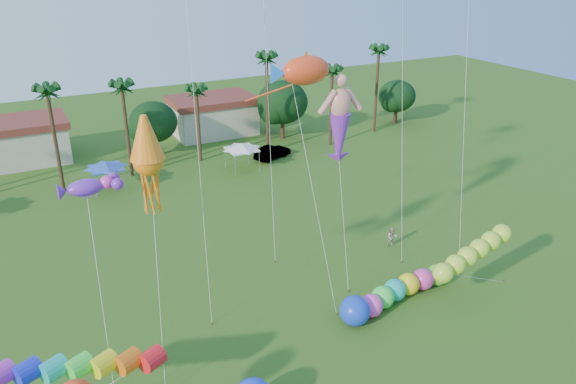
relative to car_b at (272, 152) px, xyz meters
name	(u,v)px	position (x,y,z in m)	size (l,w,h in m)	color
tree_line	(178,119)	(-8.96, 6.18, 3.52)	(69.46, 8.91, 11.00)	#3A2819
buildings_row	(110,132)	(-15.61, 12.19, 1.25)	(35.00, 7.00, 4.00)	beige
tent_row	(107,167)	(-18.52, -1.48, 2.00)	(31.00, 4.00, 0.60)	white
car_b	(272,152)	(0.00, 0.00, 0.00)	(1.59, 4.57, 1.51)	#4C4C54
spectator_b	(392,237)	(-0.64, -23.11, 0.10)	(0.83, 0.64, 1.70)	#A29587
caterpillar_inflatable	(392,294)	(-5.58, -29.56, 0.08)	(9.74, 3.08, 1.98)	#FD42C9
rainbow_tube	(112,372)	(-24.10, -31.45, 2.44)	(9.06, 3.18, 3.74)	red
green_worm	(443,273)	(-3.39, -31.77, 2.28)	(10.29, 1.43, 3.83)	#B1E432
merman_kite	(340,125)	(-6.34, -23.56, 10.34)	(2.78, 4.59, 14.02)	#DC897D
fish_kite	(306,70)	(-8.98, -23.50, 14.26)	(5.24, 7.12, 16.06)	#F7411B
squid_kite	(148,161)	(-20.19, -26.60, 11.10)	(2.48, 5.41, 14.45)	orange
lobster_kite	(86,188)	(-23.44, -26.30, 10.10)	(3.35, 5.92, 11.49)	purple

